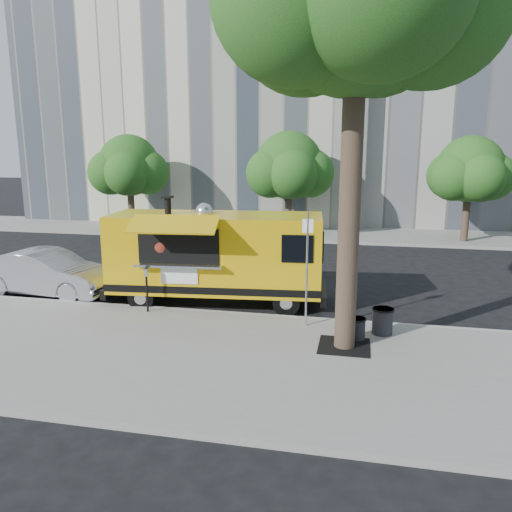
{
  "coord_description": "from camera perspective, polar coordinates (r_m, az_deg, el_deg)",
  "views": [
    {
      "loc": [
        2.85,
        -14.03,
        4.71
      ],
      "look_at": [
        -0.12,
        0.0,
        1.62
      ],
      "focal_mm": 35.0,
      "sensor_mm": 36.0,
      "label": 1
    }
  ],
  "objects": [
    {
      "name": "curb",
      "position": [
        14.19,
        -0.31,
        -6.91
      ],
      "size": [
        60.0,
        0.14,
        0.16
      ],
      "primitive_type": "cube",
      "color": "#999993",
      "rests_on": "ground"
    },
    {
      "name": "far_tree_a",
      "position": [
        29.31,
        -14.28,
        9.97
      ],
      "size": [
        3.42,
        3.42,
        5.36
      ],
      "color": "#33261C",
      "rests_on": "far_sidewalk"
    },
    {
      "name": "sign_post",
      "position": [
        12.87,
        5.85,
        -0.75
      ],
      "size": [
        0.28,
        0.06,
        3.0
      ],
      "color": "silver",
      "rests_on": "sidewalk"
    },
    {
      "name": "far_sidewalk",
      "position": [
        28.07,
        5.95,
        2.59
      ],
      "size": [
        60.0,
        5.0,
        0.15
      ],
      "primitive_type": "cube",
      "color": "gray",
      "rests_on": "ground"
    },
    {
      "name": "tree_well",
      "position": [
        12.12,
        10.04,
        -10.1
      ],
      "size": [
        1.2,
        1.2,
        0.02
      ],
      "primitive_type": "cube",
      "color": "black",
      "rests_on": "sidewalk"
    },
    {
      "name": "trash_bin_left",
      "position": [
        12.51,
        11.42,
        -8.05
      ],
      "size": [
        0.45,
        0.45,
        0.54
      ],
      "color": "black",
      "rests_on": "sidewalk"
    },
    {
      "name": "sidewalk",
      "position": [
        11.41,
        -3.65,
        -11.83
      ],
      "size": [
        60.0,
        6.0,
        0.15
      ],
      "primitive_type": "cube",
      "color": "gray",
      "rests_on": "ground"
    },
    {
      "name": "building_left",
      "position": [
        38.33,
        -5.14,
        23.08
      ],
      "size": [
        22.0,
        14.0,
        24.0
      ],
      "primitive_type": "cube",
      "color": "beige",
      "rests_on": "ground"
    },
    {
      "name": "food_truck",
      "position": [
        15.21,
        -4.7,
        0.13
      ],
      "size": [
        6.85,
        3.57,
        3.3
      ],
      "rotation": [
        0.0,
        0.0,
        0.1
      ],
      "color": "gold",
      "rests_on": "ground"
    },
    {
      "name": "building_mid",
      "position": [
        38.51,
        27.11,
        18.79
      ],
      "size": [
        20.0,
        14.0,
        20.0
      ],
      "primitive_type": "cube",
      "color": "gray",
      "rests_on": "ground"
    },
    {
      "name": "far_tree_b",
      "position": [
        27.02,
        3.8,
        10.28
      ],
      "size": [
        3.6,
        3.6,
        5.5
      ],
      "color": "#33261C",
      "rests_on": "far_sidewalk"
    },
    {
      "name": "ground",
      "position": [
        15.07,
        0.44,
        -6.05
      ],
      "size": [
        120.0,
        120.0,
        0.0
      ],
      "primitive_type": "plane",
      "color": "black",
      "rests_on": "ground"
    },
    {
      "name": "trash_bin_right",
      "position": [
        13.0,
        14.26,
        -7.13
      ],
      "size": [
        0.55,
        0.55,
        0.66
      ],
      "color": "black",
      "rests_on": "sidewalk"
    },
    {
      "name": "parking_meter",
      "position": [
        14.46,
        -12.39,
        -3.08
      ],
      "size": [
        0.11,
        0.11,
        1.33
      ],
      "color": "black",
      "rests_on": "sidewalk"
    },
    {
      "name": "sedan",
      "position": [
        17.64,
        -22.73,
        -1.8
      ],
      "size": [
        4.62,
        1.94,
        1.48
      ],
      "primitive_type": "imported",
      "rotation": [
        0.0,
        0.0,
        1.49
      ],
      "color": "#A6A8AD",
      "rests_on": "ground"
    },
    {
      "name": "far_tree_c",
      "position": [
        26.95,
        23.26,
        9.08
      ],
      "size": [
        3.24,
        3.24,
        5.21
      ],
      "color": "#33261C",
      "rests_on": "far_sidewalk"
    }
  ]
}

